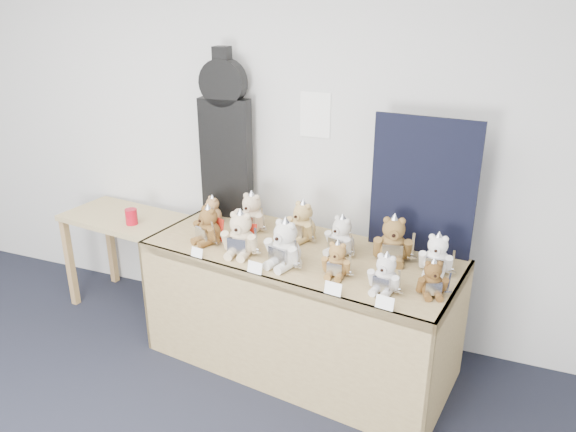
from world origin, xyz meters
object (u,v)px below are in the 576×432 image
at_px(teddy_front_end, 432,280).
at_px(teddy_back_far_left, 212,211).
at_px(display_table, 294,281).
at_px(teddy_back_centre_left, 302,223).
at_px(teddy_front_centre, 285,246).
at_px(teddy_front_far_left, 208,227).
at_px(teddy_back_right, 393,241).
at_px(side_table, 126,231).
at_px(teddy_front_left, 241,235).
at_px(teddy_front_far_right, 385,275).
at_px(teddy_back_left, 251,214).
at_px(red_cup, 131,217).
at_px(teddy_back_end, 437,256).
at_px(teddy_back_centre_right, 341,237).
at_px(guitar_case, 225,137).
at_px(teddy_front_right, 337,261).

distance_m(teddy_front_end, teddy_back_far_left, 1.64).
height_order(display_table, teddy_front_end, teddy_front_end).
bearing_deg(teddy_back_centre_left, teddy_front_centre, -63.45).
xyz_separation_m(teddy_front_far_left, teddy_back_centre_left, (0.54, 0.27, 0.01)).
bearing_deg(teddy_back_right, side_table, 165.94).
xyz_separation_m(display_table, teddy_front_left, (-0.31, -0.10, 0.30)).
height_order(teddy_front_far_left, teddy_front_far_right, teddy_front_far_left).
relative_size(teddy_back_left, teddy_back_far_left, 1.38).
height_order(red_cup, teddy_front_far_left, teddy_front_far_left).
bearing_deg(side_table, teddy_back_end, 3.00).
height_order(teddy_back_left, teddy_back_centre_right, teddy_back_left).
bearing_deg(teddy_back_far_left, teddy_front_left, -10.29).
bearing_deg(display_table, teddy_front_far_right, -12.22).
bearing_deg(guitar_case, side_table, -169.04).
relative_size(guitar_case, teddy_back_left, 3.94).
xyz_separation_m(red_cup, teddy_back_far_left, (0.59, 0.13, 0.08)).
distance_m(guitar_case, teddy_front_end, 1.73).
relative_size(teddy_front_end, teddy_back_far_left, 1.04).
height_order(teddy_front_right, teddy_back_far_left, teddy_front_right).
distance_m(side_table, teddy_front_far_left, 0.98).
xyz_separation_m(teddy_front_end, teddy_back_right, (-0.28, 0.33, 0.04)).
height_order(side_table, teddy_front_centre, teddy_front_centre).
distance_m(teddy_front_far_left, teddy_back_far_left, 0.34).
height_order(red_cup, teddy_back_centre_right, teddy_back_centre_right).
bearing_deg(display_table, teddy_front_end, -3.00).
xyz_separation_m(display_table, teddy_front_far_left, (-0.58, -0.02, 0.28)).
relative_size(teddy_front_far_right, teddy_back_far_left, 1.15).
bearing_deg(teddy_front_far_left, teddy_back_left, 82.84).
distance_m(teddy_front_right, teddy_back_end, 0.57).
bearing_deg(teddy_front_left, side_table, 158.16).
bearing_deg(teddy_back_far_left, teddy_front_end, 16.60).
xyz_separation_m(teddy_front_centre, teddy_front_end, (0.86, -0.02, -0.04)).
distance_m(guitar_case, teddy_front_left, 0.81).
height_order(guitar_case, teddy_front_left, guitar_case).
distance_m(teddy_front_far_right, teddy_back_right, 0.39).
distance_m(teddy_front_far_right, teddy_front_end, 0.25).
bearing_deg(teddy_back_left, display_table, -26.28).
distance_m(display_table, teddy_front_centre, 0.34).
bearing_deg(red_cup, teddy_back_far_left, 12.43).
distance_m(guitar_case, teddy_front_far_right, 1.55).
distance_m(display_table, teddy_back_end, 0.89).
height_order(display_table, teddy_back_centre_right, teddy_back_centre_right).
relative_size(side_table, teddy_back_centre_left, 3.30).
bearing_deg(red_cup, teddy_back_centre_left, 4.37).
relative_size(display_table, teddy_back_centre_right, 7.43).
xyz_separation_m(guitar_case, teddy_back_far_left, (-0.04, -0.17, -0.49)).
height_order(side_table, guitar_case, guitar_case).
xyz_separation_m(teddy_front_left, teddy_front_end, (1.17, -0.07, -0.03)).
bearing_deg(teddy_front_end, teddy_front_right, 158.01).
relative_size(side_table, teddy_front_left, 3.06).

